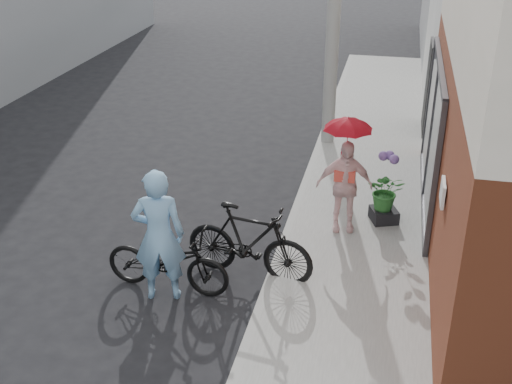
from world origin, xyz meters
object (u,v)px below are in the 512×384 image
(bike_left, at_px, (167,260))
(bike_right, at_px, (249,242))
(officer, at_px, (159,236))
(kimono_woman, at_px, (344,186))
(planter, at_px, (384,215))

(bike_left, relative_size, bike_right, 0.94)
(officer, xyz_separation_m, kimono_woman, (2.30, 2.31, -0.08))
(planter, bearing_deg, bike_left, -139.15)
(kimono_woman, height_order, planter, kimono_woman)
(bike_left, height_order, kimono_woman, kimono_woman)
(bike_left, distance_m, kimono_woman, 3.14)
(bike_right, distance_m, planter, 2.76)
(planter, bearing_deg, bike_right, -133.32)
(kimono_woman, bearing_deg, bike_right, -136.66)
(planter, bearing_deg, kimono_woman, -148.01)
(kimono_woman, relative_size, planter, 3.72)
(bike_left, xyz_separation_m, planter, (2.94, 2.54, -0.25))
(kimono_woman, bearing_deg, bike_left, -146.03)
(bike_right, bearing_deg, bike_left, 126.51)
(bike_right, bearing_deg, officer, 133.07)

